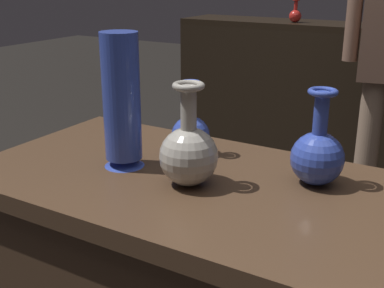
{
  "coord_description": "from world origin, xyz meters",
  "views": [
    {
      "loc": [
        0.6,
        -1.03,
        1.31
      ],
      "look_at": [
        -0.0,
        -0.02,
        0.9
      ],
      "focal_mm": 47.03,
      "sensor_mm": 36.0,
      "label": 1
    }
  ],
  "objects_px": {
    "vase_left_accent": "(318,154)",
    "vase_right_accent": "(191,132)",
    "shelf_vase_center": "(383,7)",
    "shelf_vase_left": "(295,15)",
    "vase_tall_behind": "(122,102)",
    "vase_centerpiece": "(187,152)"
  },
  "relations": [
    {
      "from": "vase_left_accent",
      "to": "vase_right_accent",
      "type": "distance_m",
      "value": 0.38
    },
    {
      "from": "vase_right_accent",
      "to": "shelf_vase_center",
      "type": "relative_size",
      "value": 0.92
    },
    {
      "from": "vase_left_accent",
      "to": "shelf_vase_left",
      "type": "height_order",
      "value": "shelf_vase_left"
    },
    {
      "from": "vase_left_accent",
      "to": "shelf_vase_center",
      "type": "bearing_deg",
      "value": 97.5
    },
    {
      "from": "vase_tall_behind",
      "to": "vase_right_accent",
      "type": "height_order",
      "value": "vase_tall_behind"
    },
    {
      "from": "vase_centerpiece",
      "to": "vase_tall_behind",
      "type": "distance_m",
      "value": 0.23
    },
    {
      "from": "shelf_vase_center",
      "to": "vase_tall_behind",
      "type": "bearing_deg",
      "value": -95.6
    },
    {
      "from": "vase_tall_behind",
      "to": "shelf_vase_left",
      "type": "height_order",
      "value": "vase_tall_behind"
    },
    {
      "from": "vase_tall_behind",
      "to": "shelf_vase_center",
      "type": "bearing_deg",
      "value": 84.4
    },
    {
      "from": "vase_left_accent",
      "to": "shelf_vase_center",
      "type": "relative_size",
      "value": 1.03
    },
    {
      "from": "vase_centerpiece",
      "to": "vase_right_accent",
      "type": "relative_size",
      "value": 1.2
    },
    {
      "from": "shelf_vase_left",
      "to": "shelf_vase_center",
      "type": "xyz_separation_m",
      "value": [
        0.52,
        0.05,
        0.06
      ]
    },
    {
      "from": "vase_right_accent",
      "to": "shelf_vase_left",
      "type": "bearing_deg",
      "value": 101.71
    },
    {
      "from": "shelf_vase_left",
      "to": "vase_right_accent",
      "type": "bearing_deg",
      "value": -78.29
    },
    {
      "from": "vase_tall_behind",
      "to": "shelf_vase_left",
      "type": "xyz_separation_m",
      "value": [
        -0.3,
        2.16,
        0.06
      ]
    },
    {
      "from": "shelf_vase_left",
      "to": "shelf_vase_center",
      "type": "relative_size",
      "value": 0.61
    },
    {
      "from": "vase_tall_behind",
      "to": "shelf_vase_center",
      "type": "relative_size",
      "value": 1.54
    },
    {
      "from": "vase_tall_behind",
      "to": "vase_left_accent",
      "type": "xyz_separation_m",
      "value": [
        0.49,
        0.15,
        -0.1
      ]
    },
    {
      "from": "vase_left_accent",
      "to": "shelf_vase_center",
      "type": "xyz_separation_m",
      "value": [
        -0.27,
        2.06,
        0.22
      ]
    },
    {
      "from": "vase_right_accent",
      "to": "shelf_vase_left",
      "type": "distance_m",
      "value": 2.03
    },
    {
      "from": "vase_centerpiece",
      "to": "shelf_vase_left",
      "type": "relative_size",
      "value": 1.8
    },
    {
      "from": "vase_left_accent",
      "to": "vase_centerpiece",
      "type": "bearing_deg",
      "value": -148.85
    }
  ]
}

